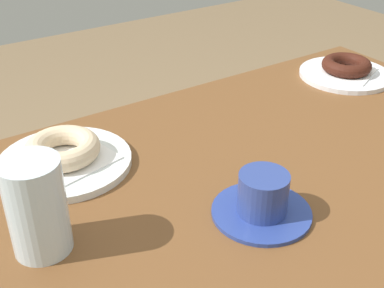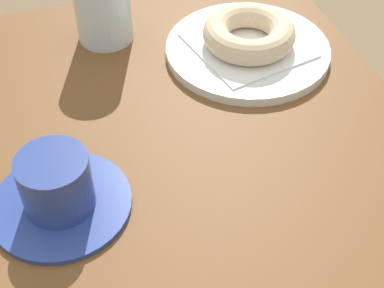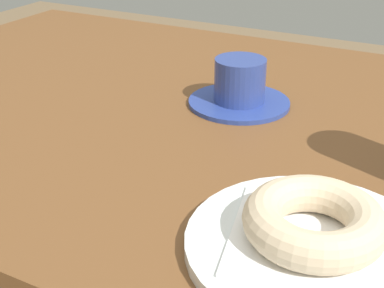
% 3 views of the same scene
% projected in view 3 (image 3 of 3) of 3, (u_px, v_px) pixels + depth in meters
% --- Properties ---
extents(table, '(1.02, 0.77, 0.72)m').
position_uv_depth(table, '(152.00, 164.00, 0.84)').
color(table, brown).
rests_on(table, ground_plane).
extents(plate_sugar_ring, '(0.22, 0.22, 0.01)m').
position_uv_depth(plate_sugar_ring, '(311.00, 246.00, 0.47)').
color(plate_sugar_ring, white).
rests_on(plate_sugar_ring, table).
extents(napkin_sugar_ring, '(0.17, 0.17, 0.00)m').
position_uv_depth(napkin_sugar_ring, '(312.00, 239.00, 0.47)').
color(napkin_sugar_ring, white).
rests_on(napkin_sugar_ring, plate_sugar_ring).
extents(donut_sugar_ring, '(0.12, 0.12, 0.03)m').
position_uv_depth(donut_sugar_ring, '(314.00, 221.00, 0.46)').
color(donut_sugar_ring, beige).
rests_on(donut_sugar_ring, napkin_sugar_ring).
extents(coffee_cup, '(0.14, 0.14, 0.07)m').
position_uv_depth(coffee_cup, '(240.00, 86.00, 0.76)').
color(coffee_cup, '#2A3F90').
rests_on(coffee_cup, table).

